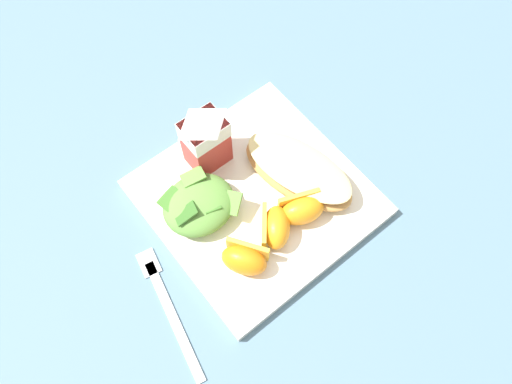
# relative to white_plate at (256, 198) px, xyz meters

# --- Properties ---
(ground) EXTENTS (3.00, 3.00, 0.00)m
(ground) POSITION_rel_white_plate_xyz_m (0.00, 0.00, -0.01)
(ground) COLOR slate
(white_plate) EXTENTS (0.28, 0.28, 0.02)m
(white_plate) POSITION_rel_white_plate_xyz_m (0.00, 0.00, 0.00)
(white_plate) COLOR white
(white_plate) RESTS_ON ground
(cheesy_pizza_bread) EXTENTS (0.12, 0.19, 0.04)m
(cheesy_pizza_bread) POSITION_rel_white_plate_xyz_m (0.06, -0.01, 0.03)
(cheesy_pizza_bread) COLOR tan
(cheesy_pizza_bread) RESTS_ON white_plate
(green_salad_pile) EXTENTS (0.10, 0.09, 0.05)m
(green_salad_pile) POSITION_rel_white_plate_xyz_m (-0.07, 0.03, 0.03)
(green_salad_pile) COLOR #5B8E3D
(green_salad_pile) RESTS_ON white_plate
(milk_carton) EXTENTS (0.06, 0.05, 0.11)m
(milk_carton) POSITION_rel_white_plate_xyz_m (-0.02, 0.09, 0.07)
(milk_carton) COLOR #B7332D
(milk_carton) RESTS_ON white_plate
(orange_wedge_front) EXTENTS (0.06, 0.07, 0.04)m
(orange_wedge_front) POSITION_rel_white_plate_xyz_m (-0.07, -0.07, 0.03)
(orange_wedge_front) COLOR orange
(orange_wedge_front) RESTS_ON white_plate
(orange_wedge_middle) EXTENTS (0.07, 0.07, 0.04)m
(orange_wedge_middle) POSITION_rel_white_plate_xyz_m (-0.02, -0.06, 0.03)
(orange_wedge_middle) COLOR orange
(orange_wedge_middle) RESTS_ON white_plate
(orange_wedge_rear) EXTENTS (0.07, 0.06, 0.04)m
(orange_wedge_rear) POSITION_rel_white_plate_xyz_m (0.03, -0.06, 0.03)
(orange_wedge_rear) COLOR orange
(orange_wedge_rear) RESTS_ON white_plate
(metal_fork) EXTENTS (0.05, 0.19, 0.01)m
(metal_fork) POSITION_rel_white_plate_xyz_m (-0.18, -0.04, -0.01)
(metal_fork) COLOR silver
(metal_fork) RESTS_ON ground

